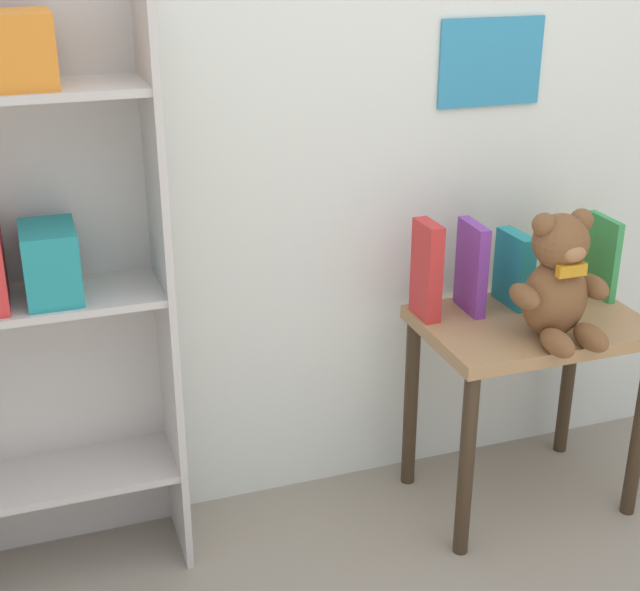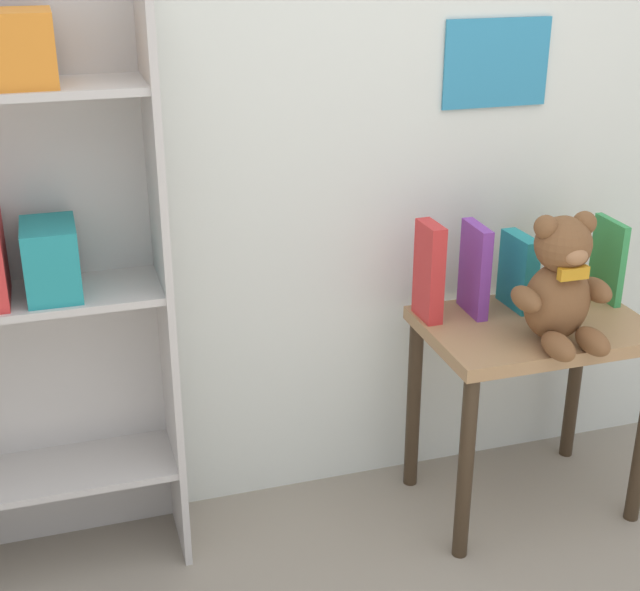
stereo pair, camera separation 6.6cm
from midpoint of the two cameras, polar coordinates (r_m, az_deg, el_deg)
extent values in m
cube|color=silver|center=(2.34, 2.73, 15.78)|extent=(4.80, 0.06, 2.50)
cube|color=teal|center=(2.44, 10.11, 14.48)|extent=(0.30, 0.01, 0.23)
cube|color=#BCB7B2|center=(2.15, -10.88, 0.63)|extent=(0.02, 0.25, 1.48)
cube|color=#BCB7B2|center=(2.24, -19.58, 0.63)|extent=(0.67, 0.02, 1.48)
cube|color=#BCB7B2|center=(2.35, -18.01, -11.10)|extent=(0.63, 0.23, 0.02)
cube|color=#BCB7B2|center=(2.14, -19.53, -0.47)|extent=(0.63, 0.23, 0.02)
cube|color=orange|center=(1.98, -19.37, 14.64)|extent=(0.12, 0.17, 0.15)
cube|color=teal|center=(2.09, -17.72, 2.01)|extent=(0.12, 0.17, 0.17)
cube|color=#9E754C|center=(2.43, 12.61, -1.87)|extent=(0.58, 0.40, 0.04)
cylinder|color=#37291A|center=(2.32, 8.52, -10.78)|extent=(0.04, 0.04, 0.53)
cylinder|color=#37291A|center=(2.57, 19.07, -8.20)|extent=(0.04, 0.04, 0.53)
cylinder|color=#37291A|center=(2.57, 5.09, -6.89)|extent=(0.04, 0.04, 0.53)
cylinder|color=#37291A|center=(2.81, 14.96, -4.96)|extent=(0.04, 0.04, 0.53)
ellipsoid|color=brown|center=(2.30, 13.98, -0.18)|extent=(0.17, 0.13, 0.20)
sphere|color=brown|center=(2.25, 14.34, 3.36)|extent=(0.14, 0.14, 0.14)
sphere|color=brown|center=(2.20, 13.31, 4.43)|extent=(0.06, 0.06, 0.06)
sphere|color=brown|center=(2.26, 15.58, 4.65)|extent=(0.06, 0.06, 0.06)
ellipsoid|color=#9B6842|center=(2.20, 15.13, 2.60)|extent=(0.06, 0.04, 0.04)
ellipsoid|color=brown|center=(2.23, 12.14, -0.06)|extent=(0.06, 0.11, 0.06)
ellipsoid|color=brown|center=(2.33, 16.29, 0.55)|extent=(0.06, 0.11, 0.06)
ellipsoid|color=brown|center=(2.23, 14.12, -2.97)|extent=(0.06, 0.12, 0.06)
ellipsoid|color=brown|center=(2.28, 16.14, -2.60)|extent=(0.06, 0.12, 0.06)
cube|color=#C68419|center=(2.22, 14.97, 1.58)|extent=(0.08, 0.02, 0.03)
cube|color=red|center=(2.34, 6.04, 1.61)|extent=(0.04, 0.11, 0.26)
cube|color=purple|center=(2.40, 8.89, 1.78)|extent=(0.03, 0.14, 0.25)
cube|color=teal|center=(2.47, 11.56, 1.66)|extent=(0.05, 0.14, 0.20)
cube|color=orange|center=(2.53, 14.22, 2.15)|extent=(0.03, 0.13, 0.22)
cube|color=#33934C|center=(2.58, 16.88, 2.39)|extent=(0.02, 0.14, 0.23)
camera|label=1|loc=(0.03, -90.87, -0.37)|focal=50.00mm
camera|label=2|loc=(0.03, 89.13, 0.37)|focal=50.00mm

